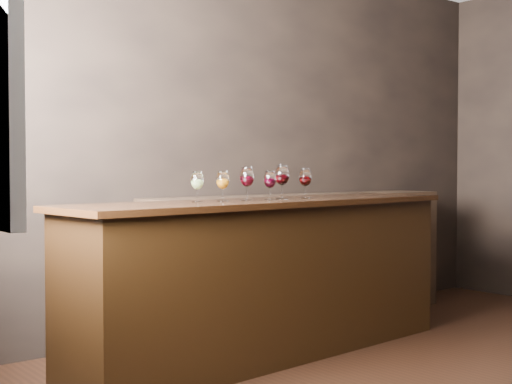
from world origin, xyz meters
TOP-DOWN VIEW (x-y plane):
  - room_shell at (-0.23, 0.11)m, footprint 5.02×4.52m
  - bar_counter at (-0.58, 1.42)m, footprint 2.76×0.81m
  - bar_top at (-0.58, 1.42)m, footprint 2.85×0.88m
  - back_bar_shelf at (0.27, 2.03)m, footprint 2.72×0.40m
  - glass_white at (-1.09, 1.45)m, footprint 0.08×0.08m
  - glass_amber at (-0.92, 1.43)m, footprint 0.08×0.08m
  - glass_red_a at (-0.75, 1.42)m, footprint 0.09×0.09m
  - glass_red_b at (-0.59, 1.39)m, footprint 0.08×0.08m
  - glass_red_c at (-0.44, 1.45)m, footprint 0.09×0.09m
  - glass_red_d at (-0.25, 1.43)m, footprint 0.08×0.08m

SIDE VIEW (x-z plane):
  - bar_counter at x=-0.58m, z-range 0.00..0.95m
  - back_bar_shelf at x=0.27m, z-range 0.00..0.98m
  - bar_top at x=-0.58m, z-range 0.95..0.99m
  - glass_white at x=-1.09m, z-range 1.02..1.20m
  - glass_amber at x=-0.92m, z-range 1.02..1.20m
  - glass_red_b at x=-0.59m, z-range 1.02..1.20m
  - glass_red_d at x=-0.25m, z-range 1.02..1.22m
  - glass_red_a at x=-0.75m, z-range 1.02..1.23m
  - glass_red_c at x=-0.44m, z-range 1.03..1.24m
  - room_shell at x=-0.23m, z-range 0.40..3.21m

